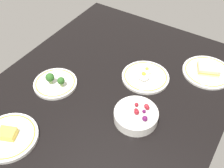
# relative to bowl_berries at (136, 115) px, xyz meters

# --- Properties ---
(dining_table) EXTENTS (1.17, 0.97, 0.04)m
(dining_table) POSITION_rel_bowl_berries_xyz_m (0.10, 0.17, -0.04)
(dining_table) COLOR black
(dining_table) RESTS_ON ground
(bowl_berries) EXTENTS (0.17, 0.17, 0.06)m
(bowl_berries) POSITION_rel_bowl_berries_xyz_m (0.00, 0.00, 0.00)
(bowl_berries) COLOR white
(bowl_berries) RESTS_ON dining_table
(plate_broccoli) EXTENTS (0.19, 0.19, 0.07)m
(plate_broccoli) POSITION_rel_bowl_berries_xyz_m (-0.02, 0.40, -0.01)
(plate_broccoli) COLOR white
(plate_broccoli) RESTS_ON dining_table
(plate_sandwich) EXTENTS (0.23, 0.23, 0.04)m
(plate_sandwich) POSITION_rel_bowl_berries_xyz_m (0.42, -0.15, -0.01)
(plate_sandwich) COLOR white
(plate_sandwich) RESTS_ON dining_table
(plate_cheese) EXTENTS (0.22, 0.22, 0.04)m
(plate_cheese) POSITION_rel_bowl_berries_xyz_m (-0.33, 0.36, -0.01)
(plate_cheese) COLOR white
(plate_cheese) RESTS_ON dining_table
(plate_eggs) EXTENTS (0.22, 0.22, 0.05)m
(plate_eggs) POSITION_rel_bowl_berries_xyz_m (0.23, 0.08, -0.01)
(plate_eggs) COLOR white
(plate_eggs) RESTS_ON dining_table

